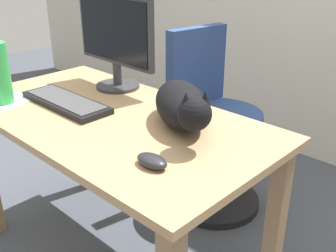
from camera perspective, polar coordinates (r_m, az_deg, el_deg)
desk at (r=1.63m, az=-7.99°, el=-1.97°), size 1.32×0.70×0.71m
office_chair at (r=2.14m, az=6.15°, el=-0.97°), size 0.48×0.48×0.94m
monitor at (r=1.84m, az=-7.46°, el=12.12°), size 0.48×0.20×0.41m
keyboard at (r=1.71m, az=-14.21°, el=3.30°), size 0.44×0.15×0.03m
cat at (r=1.44m, az=2.08°, el=2.97°), size 0.50×0.40×0.20m
computer_mouse at (r=1.20m, az=-2.28°, el=-4.93°), size 0.11×0.06×0.04m
water_bottle at (r=1.78m, az=-22.63°, el=6.94°), size 0.08×0.08×0.28m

